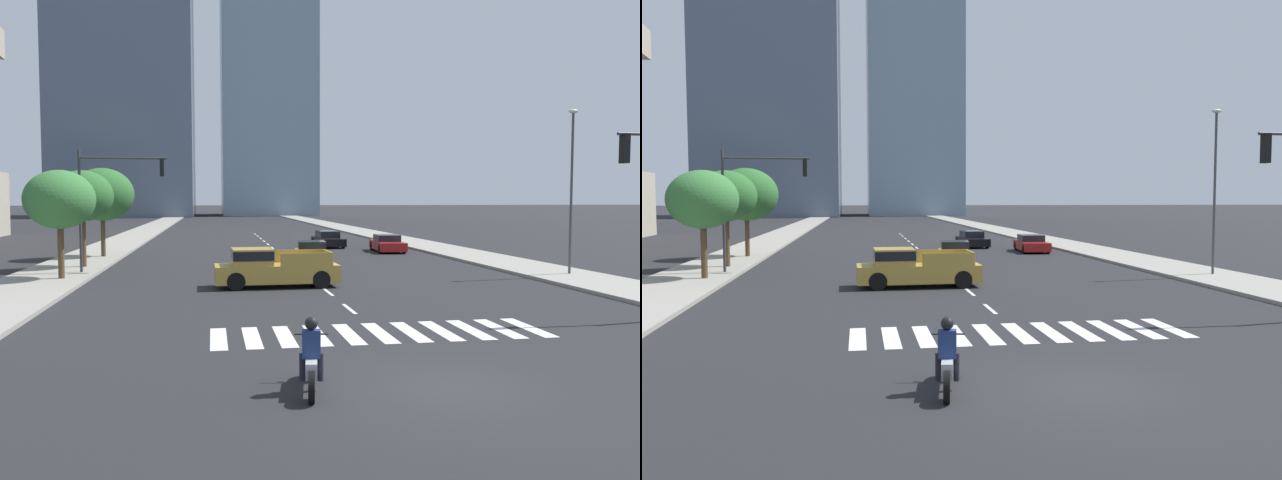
{
  "view_description": "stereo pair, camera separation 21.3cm",
  "coord_description": "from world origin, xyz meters",
  "views": [
    {
      "loc": [
        -4.65,
        -11.88,
        3.77
      ],
      "look_at": [
        0.0,
        15.28,
        2.0
      ],
      "focal_mm": 35.6,
      "sensor_mm": 36.0,
      "label": 1
    },
    {
      "loc": [
        -4.44,
        -11.91,
        3.77
      ],
      "look_at": [
        0.0,
        15.28,
        2.0
      ],
      "focal_mm": 35.6,
      "sensor_mm": 36.0,
      "label": 2
    }
  ],
  "objects": [
    {
      "name": "sidewalk_east",
      "position": [
        12.27,
        30.0,
        0.07
      ],
      "size": [
        4.0,
        260.0,
        0.15
      ],
      "primitive_type": "cube",
      "color": "gray",
      "rests_on": "ground"
    },
    {
      "name": "street_tree_second",
      "position": [
        -11.47,
        23.8,
        3.94
      ],
      "size": [
        3.23,
        3.23,
        5.18
      ],
      "color": "#4C3823",
      "rests_on": "sidewalk_west"
    },
    {
      "name": "sidewalk_west",
      "position": [
        -12.27,
        30.0,
        0.07
      ],
      "size": [
        4.0,
        260.0,
        0.15
      ],
      "primitive_type": "cube",
      "color": "gray",
      "rests_on": "ground"
    },
    {
      "name": "traffic_signal_far",
      "position": [
        -9.53,
        21.08,
        4.3
      ],
      "size": [
        4.53,
        0.28,
        6.07
      ],
      "color": "#333335",
      "rests_on": "sidewalk_west"
    },
    {
      "name": "street_tree_third",
      "position": [
        -11.47,
        30.12,
        4.07
      ],
      "size": [
        3.93,
        3.93,
        5.61
      ],
      "color": "#4C3823",
      "rests_on": "sidewalk_west"
    },
    {
      "name": "pickup_truck",
      "position": [
        -2.17,
        15.23,
        0.81
      ],
      "size": [
        5.3,
        2.11,
        1.67
      ],
      "rotation": [
        0.0,
        0.0,
        3.16
      ],
      "color": "#B28E38",
      "rests_on": "ground"
    },
    {
      "name": "street_tree_nearest",
      "position": [
        -11.47,
        18.63,
        3.75
      ],
      "size": [
        3.17,
        3.17,
        4.96
      ],
      "color": "#4C3823",
      "rests_on": "sidewalk_west"
    },
    {
      "name": "lane_divider_center",
      "position": [
        0.0,
        33.28,
        0.0
      ],
      "size": [
        0.14,
        50.0,
        0.01
      ],
      "color": "silver",
      "rests_on": "ground"
    },
    {
      "name": "ground_plane",
      "position": [
        0.0,
        0.0,
        0.0
      ],
      "size": [
        800.0,
        800.0,
        0.0
      ],
      "primitive_type": "plane",
      "color": "#232326"
    },
    {
      "name": "sedan_black_0",
      "position": [
        4.45,
        37.49,
        0.58
      ],
      "size": [
        2.04,
        4.81,
        1.27
      ],
      "rotation": [
        0.0,
        0.0,
        -1.51
      ],
      "color": "black",
      "rests_on": "ground"
    },
    {
      "name": "crosswalk_near",
      "position": [
        0.0,
        5.28,
        0.0
      ],
      "size": [
        9.45,
        2.79,
        0.01
      ],
      "color": "silver",
      "rests_on": "ground"
    },
    {
      "name": "office_tower_center_skyline",
      "position": [
        8.79,
        143.59,
        39.31
      ],
      "size": [
        21.76,
        26.5,
        79.66
      ],
      "color": "#7A93A8",
      "rests_on": "ground"
    },
    {
      "name": "street_lamp_east",
      "position": [
        12.57,
        16.42,
        4.73
      ],
      "size": [
        0.5,
        0.24,
        7.95
      ],
      "color": "#3F3F42",
      "rests_on": "sidewalk_east"
    },
    {
      "name": "motorcycle_lead",
      "position": [
        -2.74,
        0.25,
        0.58
      ],
      "size": [
        0.71,
        2.14,
        1.49
      ],
      "rotation": [
        0.0,
        0.0,
        1.42
      ],
      "color": "black",
      "rests_on": "ground"
    },
    {
      "name": "sedan_gold_1",
      "position": [
        0.93,
        23.56,
        0.64
      ],
      "size": [
        2.15,
        4.44,
        1.4
      ],
      "rotation": [
        0.0,
        0.0,
        -1.66
      ],
      "color": "#B28E38",
      "rests_on": "ground"
    },
    {
      "name": "sedan_red_2",
      "position": [
        7.85,
        32.27,
        0.57
      ],
      "size": [
        2.17,
        4.79,
        1.22
      ],
      "rotation": [
        0.0,
        0.0,
        -1.64
      ],
      "color": "maroon",
      "rests_on": "ground"
    }
  ]
}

